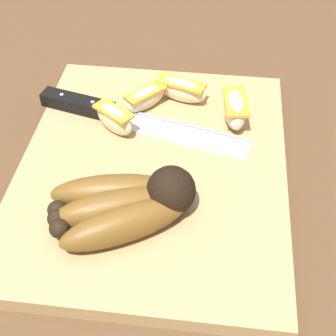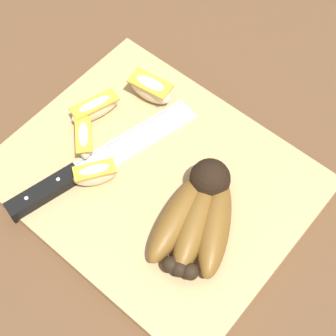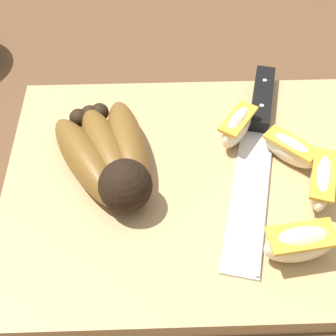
{
  "view_description": "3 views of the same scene",
  "coord_description": "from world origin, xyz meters",
  "px_view_note": "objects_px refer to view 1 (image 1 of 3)",
  "views": [
    {
      "loc": [
        0.4,
        0.08,
        0.42
      ],
      "look_at": [
        0.03,
        0.03,
        0.04
      ],
      "focal_mm": 51.37,
      "sensor_mm": 36.0,
      "label": 1
    },
    {
      "loc": [
        0.23,
        -0.22,
        0.61
      ],
      "look_at": [
        0.02,
        0.02,
        0.05
      ],
      "focal_mm": 55.7,
      "sensor_mm": 36.0,
      "label": 2
    },
    {
      "loc": [
        0.04,
        0.33,
        0.4
      ],
      "look_at": [
        0.03,
        0.02,
        0.05
      ],
      "focal_mm": 51.97,
      "sensor_mm": 36.0,
      "label": 3
    }
  ],
  "objects_px": {
    "apple_wedge_far": "(114,119)",
    "apple_wedge_extra": "(146,98)",
    "chefs_knife": "(112,114)",
    "banana_bunch": "(126,204)",
    "apple_wedge_middle": "(181,89)",
    "apple_wedge_near": "(235,109)"
  },
  "relations": [
    {
      "from": "apple_wedge_far",
      "to": "apple_wedge_extra",
      "type": "bearing_deg",
      "value": 148.89
    },
    {
      "from": "apple_wedge_extra",
      "to": "chefs_knife",
      "type": "bearing_deg",
      "value": -58.37
    },
    {
      "from": "banana_bunch",
      "to": "apple_wedge_middle",
      "type": "relative_size",
      "value": 2.09
    },
    {
      "from": "apple_wedge_near",
      "to": "chefs_knife",
      "type": "bearing_deg",
      "value": -86.36
    },
    {
      "from": "apple_wedge_near",
      "to": "apple_wedge_far",
      "type": "xyz_separation_m",
      "value": [
        0.04,
        -0.15,
        -0.0
      ]
    },
    {
      "from": "chefs_knife",
      "to": "apple_wedge_middle",
      "type": "bearing_deg",
      "value": 119.28
    },
    {
      "from": "apple_wedge_near",
      "to": "apple_wedge_middle",
      "type": "height_order",
      "value": "apple_wedge_near"
    },
    {
      "from": "banana_bunch",
      "to": "apple_wedge_extra",
      "type": "height_order",
      "value": "banana_bunch"
    },
    {
      "from": "chefs_knife",
      "to": "apple_wedge_near",
      "type": "distance_m",
      "value": 0.16
    },
    {
      "from": "chefs_knife",
      "to": "apple_wedge_extra",
      "type": "relative_size",
      "value": 4.79
    },
    {
      "from": "chefs_knife",
      "to": "apple_wedge_far",
      "type": "bearing_deg",
      "value": 19.66
    },
    {
      "from": "chefs_knife",
      "to": "apple_wedge_near",
      "type": "relative_size",
      "value": 4.12
    },
    {
      "from": "apple_wedge_far",
      "to": "apple_wedge_near",
      "type": "bearing_deg",
      "value": 103.9
    },
    {
      "from": "chefs_knife",
      "to": "apple_wedge_middle",
      "type": "relative_size",
      "value": 3.76
    },
    {
      "from": "apple_wedge_middle",
      "to": "banana_bunch",
      "type": "bearing_deg",
      "value": -9.69
    },
    {
      "from": "apple_wedge_middle",
      "to": "apple_wedge_extra",
      "type": "bearing_deg",
      "value": -63.0
    },
    {
      "from": "apple_wedge_middle",
      "to": "apple_wedge_far",
      "type": "relative_size",
      "value": 1.27
    },
    {
      "from": "apple_wedge_far",
      "to": "apple_wedge_extra",
      "type": "distance_m",
      "value": 0.06
    },
    {
      "from": "apple_wedge_near",
      "to": "apple_wedge_extra",
      "type": "distance_m",
      "value": 0.12
    },
    {
      "from": "apple_wedge_extra",
      "to": "banana_bunch",
      "type": "bearing_deg",
      "value": 2.58
    },
    {
      "from": "apple_wedge_near",
      "to": "apple_wedge_middle",
      "type": "distance_m",
      "value": 0.08
    },
    {
      "from": "banana_bunch",
      "to": "apple_wedge_far",
      "type": "height_order",
      "value": "banana_bunch"
    }
  ]
}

